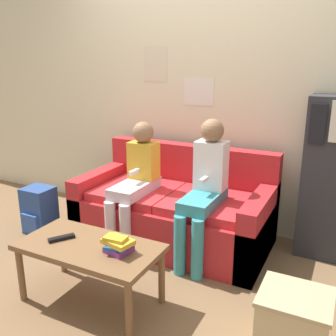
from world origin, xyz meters
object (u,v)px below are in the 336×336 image
couch (175,211)px  tv_remote (62,238)px  coffee_table (89,252)px  person_right (205,185)px  backpack (39,211)px  person_left (136,178)px  storage_box (293,324)px  bookshelf (331,179)px

couch → tv_remote: 1.12m
coffee_table → tv_remote: tv_remote is taller
person_right → tv_remote: 1.11m
coffee_table → backpack: (-1.07, 0.62, -0.15)m
person_left → couch: bearing=36.3°
backpack → person_right: bearing=8.9°
tv_remote → storage_box: bearing=39.1°
couch → coffee_table: bearing=-95.7°
person_left → backpack: size_ratio=2.43×
couch → person_right: (0.34, -0.19, 0.35)m
storage_box → bookshelf: bearing=87.9°
person_left → tv_remote: (-0.04, -0.87, -0.17)m
storage_box → backpack: 2.38m
tv_remote → storage_box: 1.48m
couch → person_left: bearing=-143.7°
bookshelf → person_right: bearing=-149.2°
person_left → tv_remote: size_ratio=6.38×
coffee_table → bookshelf: bookshelf is taller
couch → storage_box: 1.48m
tv_remote → backpack: 1.10m
couch → tv_remote: (-0.31, -1.07, 0.15)m
tv_remote → coffee_table: bearing=40.5°
storage_box → backpack: size_ratio=0.86×
couch → storage_box: (1.15, -0.93, -0.09)m
person_right → person_left: bearing=-179.1°
storage_box → couch: bearing=141.1°
person_left → person_right: (0.61, 0.01, 0.03)m
bookshelf → storage_box: size_ratio=3.46×
couch → person_left: 0.46m
person_left → tv_remote: bearing=-92.4°
person_right → backpack: person_right is taller
person_left → person_right: bearing=0.9°
coffee_table → tv_remote: (-0.20, -0.02, 0.06)m
couch → person_right: person_right is taller
storage_box → tv_remote: bearing=-174.5°
tv_remote → bookshelf: size_ratio=0.13×
tv_remote → person_left: bearing=121.1°
person_right → backpack: (-1.52, -0.24, -0.41)m
coffee_table → backpack: size_ratio=2.13×
couch → coffee_table: 1.05m
storage_box → coffee_table: bearing=-174.7°
coffee_table → person_right: size_ratio=0.82×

